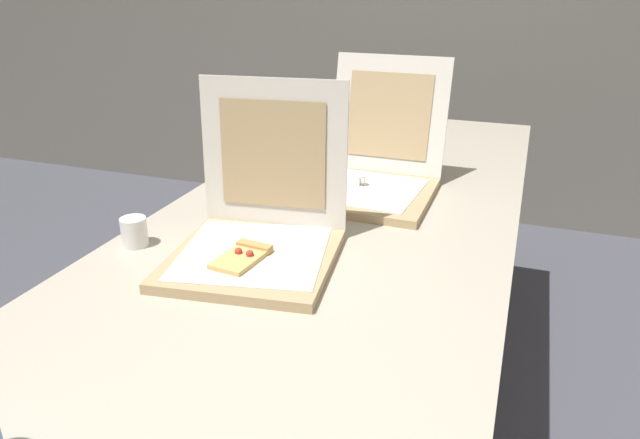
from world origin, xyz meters
TOP-DOWN VIEW (x-y plane):
  - table at (0.00, 0.64)m, footprint 0.89×2.33m
  - pizza_box_front at (-0.09, 0.36)m, footprint 0.38×0.40m
  - pizza_box_middle at (0.04, 0.84)m, footprint 0.34×0.43m
  - cup_white_near_left at (-0.37, 0.32)m, footprint 0.06×0.06m
  - cup_white_mid at (-0.32, 0.71)m, footprint 0.06×0.06m
  - cup_white_far at (-0.25, 1.02)m, footprint 0.06×0.06m

SIDE VIEW (x-z plane):
  - table at x=0.00m, z-range 0.33..1.09m
  - cup_white_near_left at x=-0.37m, z-range 0.76..0.82m
  - cup_white_mid at x=-0.32m, z-range 0.76..0.82m
  - cup_white_far at x=-0.25m, z-range 0.76..0.82m
  - pizza_box_middle at x=0.04m, z-range 0.63..0.99m
  - pizza_box_front at x=-0.09m, z-range 0.63..0.99m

